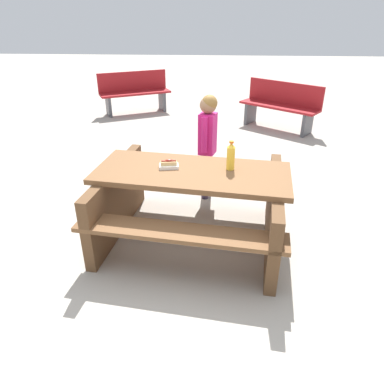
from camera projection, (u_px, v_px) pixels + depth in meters
ground_plane at (192, 237)px, 3.68m from camera, size 30.00×30.00×0.00m
picnic_table at (192, 199)px, 3.47m from camera, size 1.97×1.63×0.75m
soda_bottle at (231, 156)px, 3.30m from camera, size 0.08×0.08×0.28m
hotdog_tray at (169, 165)px, 3.37m from camera, size 0.19×0.14×0.08m
child_in_coat at (208, 134)px, 4.12m from camera, size 0.22×0.30×1.24m
park_bench_near at (281, 105)px, 6.75m from camera, size 1.44×1.22×0.85m
park_bench_mid at (134, 91)px, 7.78m from camera, size 1.52×1.02×0.85m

